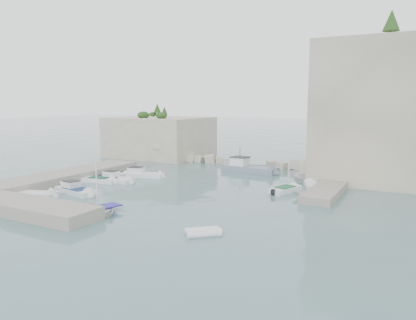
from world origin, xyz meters
The scene contains 21 objects.
ground centered at (0.00, 0.00, 0.00)m, with size 400.00×400.00×0.00m, color slate.
cliff_terrace centered at (13.00, 18.00, 1.25)m, with size 8.00×10.00×2.50m, color beige.
outcrop_west centered at (-20.00, 25.00, 3.50)m, with size 16.00×14.00×7.00m, color beige.
quay_west centered at (-17.00, -1.00, 0.55)m, with size 5.00×24.00×1.10m, color #9E9689.
quay_south centered at (-10.00, -12.50, 0.55)m, with size 18.00×4.00×1.10m, color #9E9689.
ledge_east centered at (13.50, 10.00, 0.40)m, with size 3.00×16.00×0.80m, color #9E9689.
breakwater centered at (-1.00, 22.00, 0.70)m, with size 28.00×3.00×1.40m, color beige.
motorboat_a centered at (-10.06, 6.47, 0.00)m, with size 6.24×1.86×1.40m, color white, non-canonical shape.
motorboat_b centered at (-11.00, 2.39, 0.00)m, with size 5.45×1.78×1.40m, color silver, non-canonical shape.
motorboat_c centered at (-12.60, 1.22, 0.00)m, with size 4.81×1.75×0.70m, color white, non-canonical shape.
motorboat_d centered at (-10.41, -4.75, 0.00)m, with size 6.22×1.85×1.40m, color silver, non-canonical shape.
motorboat_e centered at (-12.76, -8.01, 0.00)m, with size 4.78×1.96×0.70m, color silver, non-canonical shape.
rowboat centered at (-2.76, -9.56, 0.00)m, with size 3.34×4.67×0.97m, color white.
inflatable_dinghy centered at (8.25, -10.20, 0.00)m, with size 2.84×1.38×0.44m, color silver, non-canonical shape.
tender_east_a centered at (11.99, 5.17, 0.00)m, with size 2.49×2.89×1.52m, color white.
tender_east_b centered at (9.27, 6.62, 0.00)m, with size 4.57×1.56×0.70m, color white, non-canonical shape.
tender_east_c centered at (11.31, 10.15, 0.00)m, with size 4.53×1.47×0.70m, color silver, non-canonical shape.
tender_east_d centered at (10.07, 13.25, 0.00)m, with size 1.51×4.02×1.55m, color silver.
work_boat centered at (0.95, 16.63, 0.00)m, with size 8.68×2.56×2.20m, color slate, non-canonical shape.
rowboat_mast centered at (-2.76, -9.56, 2.58)m, with size 0.10×0.10×4.20m, color white.
vegetation centered at (17.83, 24.40, 17.93)m, with size 53.48×13.88×13.40m.
Camera 1 is at (22.30, -35.62, 9.79)m, focal length 35.00 mm.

